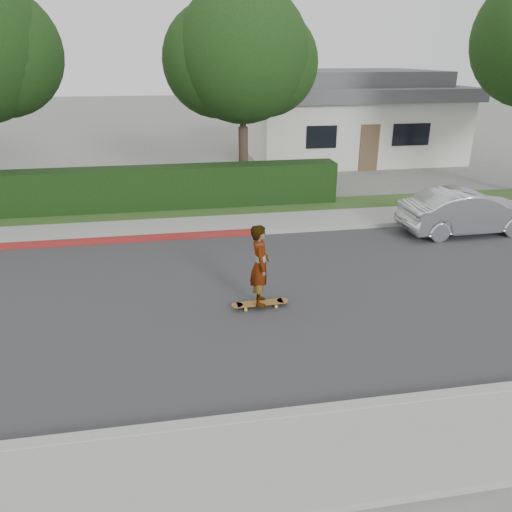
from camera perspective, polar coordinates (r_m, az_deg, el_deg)
The scene contains 14 objects.
ground at distance 11.18m, azimuth -2.10°, elevation -4.80°, with size 120.00×120.00×0.00m, color slate.
road at distance 11.18m, azimuth -2.10°, elevation -4.77°, with size 60.00×8.00×0.01m, color #2D2D30.
curb_near at distance 7.75m, azimuth 2.32°, elevation -17.92°, with size 60.00×0.20×0.15m, color #9E9E99.
sidewalk_near at distance 7.11m, azimuth 3.96°, elevation -22.59°, with size 60.00×1.60×0.12m, color gray.
curb_far at distance 14.91m, azimuth -4.30°, elevation 2.51°, with size 60.00×0.20×0.15m, color #9E9E99.
curb_red_section at distance 15.30m, azimuth -23.27°, elevation 1.24°, with size 12.00×0.21×0.15m, color maroon.
sidewalk_far at distance 15.76m, azimuth -4.64°, elevation 3.54°, with size 60.00×1.60×0.12m, color gray.
planting_strip at distance 17.28m, azimuth -5.16°, elevation 5.17°, with size 60.00×1.60×0.10m, color #2D4C1E.
hedge at distance 17.70m, azimuth -15.20°, elevation 7.25°, with size 15.00×1.00×1.50m, color black.
tree_center at distance 19.28m, azimuth -1.69°, elevation 21.64°, with size 5.66×4.84×7.44m.
house at distance 27.67m, azimuth 10.19°, elevation 15.63°, with size 10.60×8.60×4.30m.
skateboard at distance 10.71m, azimuth 0.46°, elevation -5.42°, with size 1.25×0.29×0.11m.
skateboarder at distance 10.33m, azimuth 0.48°, elevation -1.04°, with size 0.64×0.42×1.74m, color white.
car_silver at distance 16.30m, azimuth 23.03°, elevation 4.68°, with size 1.40×4.03×1.33m, color #B7B8BF.
Camera 1 is at (-1.32, -9.89, 5.06)m, focal length 35.00 mm.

